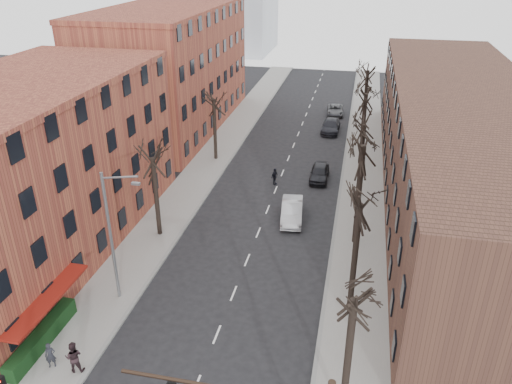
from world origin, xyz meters
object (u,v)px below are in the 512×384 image
Objects in this scene: silver_sedan at (292,211)px; pedestrian_a at (50,355)px; parked_car_near at (320,173)px; parked_car_mid at (331,126)px.

silver_sedan is 3.20× the size of pedestrian_a.
parked_car_near is at bearing 38.72° from pedestrian_a.
parked_car_mid is (0.00, 14.41, 0.00)m from parked_car_near.
parked_car_near is (1.49, 8.50, -0.06)m from silver_sedan.
parked_car_mid is at bearing 89.98° from parked_car_near.
parked_car_mid is at bearing 80.04° from silver_sedan.
parked_car_near is 30.03m from pedestrian_a.
pedestrian_a is at bearing -124.66° from silver_sedan.
parked_car_mid is 43.65m from pedestrian_a.
silver_sedan is 1.12× the size of parked_car_near.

